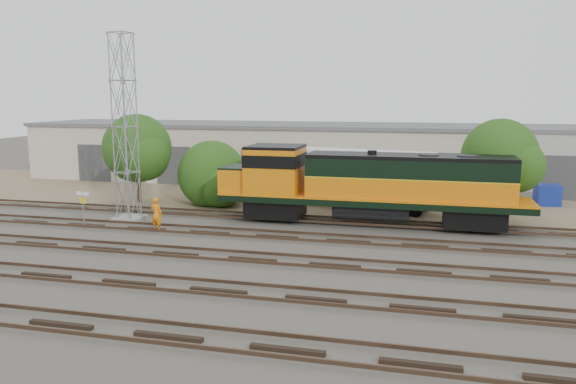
% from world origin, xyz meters
% --- Properties ---
extents(ground, '(140.00, 140.00, 0.00)m').
position_xyz_m(ground, '(0.00, 0.00, 0.00)').
color(ground, '#47423A').
rests_on(ground, ground).
extents(dirt_strip, '(80.00, 16.00, 0.02)m').
position_xyz_m(dirt_strip, '(0.00, 15.00, 0.01)').
color(dirt_strip, '#726047').
rests_on(dirt_strip, ground).
extents(tracks, '(80.00, 20.40, 0.28)m').
position_xyz_m(tracks, '(0.00, -3.00, 0.08)').
color(tracks, black).
rests_on(tracks, ground).
extents(warehouse, '(58.40, 10.40, 5.30)m').
position_xyz_m(warehouse, '(0.04, 22.98, 2.65)').
color(warehouse, beige).
rests_on(warehouse, ground).
extents(locomotive, '(18.69, 3.28, 4.49)m').
position_xyz_m(locomotive, '(4.39, 6.00, 2.55)').
color(locomotive, black).
rests_on(locomotive, tracks).
extents(signal_tower, '(1.71, 1.71, 11.62)m').
position_xyz_m(signal_tower, '(-10.45, 3.89, 5.66)').
color(signal_tower, gray).
rests_on(signal_tower, ground).
extents(sign_post, '(0.92, 0.19, 2.27)m').
position_xyz_m(sign_post, '(-11.79, 1.00, 1.59)').
color(sign_post, gray).
rests_on(sign_post, ground).
extents(worker, '(0.81, 0.62, 2.02)m').
position_xyz_m(worker, '(-7.29, 1.50, 1.01)').
color(worker, orange).
rests_on(worker, ground).
extents(semi_trailer, '(13.53, 5.49, 4.08)m').
position_xyz_m(semi_trailer, '(2.18, 11.30, 2.57)').
color(semi_trailer, silver).
rests_on(semi_trailer, ground).
extents(dumpster_blue, '(1.75, 1.66, 1.50)m').
position_xyz_m(dumpster_blue, '(16.47, 15.54, 0.75)').
color(dumpster_blue, navy).
rests_on(dumpster_blue, ground).
extents(tree_west, '(5.25, 5.00, 6.54)m').
position_xyz_m(tree_west, '(-12.45, 9.13, 3.91)').
color(tree_west, '#382619').
rests_on(tree_west, ground).
extents(tree_mid, '(5.20, 4.95, 4.95)m').
position_xyz_m(tree_mid, '(-6.92, 9.83, 2.06)').
color(tree_mid, '#382619').
rests_on(tree_mid, ground).
extents(tree_east, '(5.01, 4.77, 6.44)m').
position_xyz_m(tree_east, '(12.62, 9.49, 3.93)').
color(tree_east, '#382619').
rests_on(tree_east, ground).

